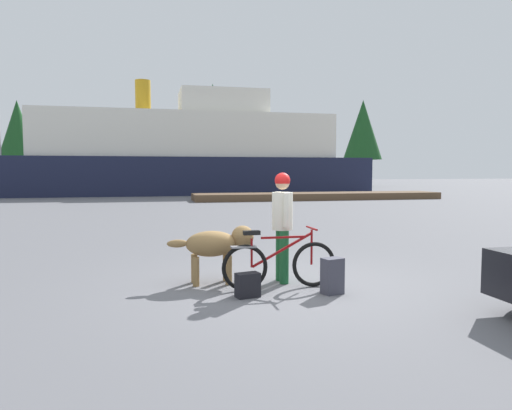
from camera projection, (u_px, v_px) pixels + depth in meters
ground_plane at (295, 288)px, 6.92m from camera, size 160.00×160.00×0.00m
bicycle at (279, 264)px, 6.83m from camera, size 1.72×0.44×0.89m
person_cyclist at (282, 217)px, 7.20m from camera, size 0.32×0.53×1.69m
dog at (217, 244)px, 7.15m from camera, size 1.32×0.46×0.88m
backpack at (332, 276)px, 6.56m from camera, size 0.32×0.27×0.51m
handbag_pannier at (248, 285)px, 6.38m from camera, size 0.35×0.25×0.33m
dock_pier at (318, 196)px, 28.10m from camera, size 14.92×2.50×0.40m
ferry_boat at (189, 155)px, 35.18m from camera, size 26.55×7.18×8.27m
sailboat_moored at (2, 188)px, 32.58m from camera, size 7.30×2.04×9.28m
pine_tree_far_left at (18, 133)px, 45.62m from camera, size 4.08×4.08×8.55m
pine_tree_center at (213, 122)px, 47.80m from camera, size 3.72×3.72×10.52m
pine_tree_far_right at (363, 130)px, 50.64m from camera, size 4.14×4.14×9.31m
pine_tree_mid_back at (255, 124)px, 55.19m from camera, size 3.18×3.18×11.40m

